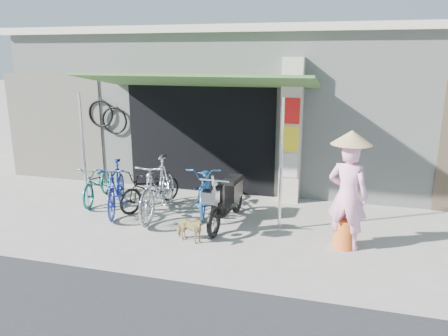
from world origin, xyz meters
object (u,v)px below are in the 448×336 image
(street_dog, at_px, (189,229))
(nun, at_px, (348,192))
(bike_teal, at_px, (97,183))
(bike_black, at_px, (151,188))
(bike_navy, at_px, (206,186))
(bike_silver, at_px, (158,188))
(bike_blue, at_px, (116,188))
(moped, at_px, (227,199))

(street_dog, xyz_separation_m, nun, (2.49, 0.51, 0.70))
(bike_teal, distance_m, bike_black, 1.28)
(bike_navy, xyz_separation_m, nun, (2.72, -1.09, 0.45))
(bike_black, xyz_separation_m, bike_navy, (1.11, 0.19, 0.08))
(bike_black, bearing_deg, bike_teal, -160.23)
(bike_silver, bearing_deg, bike_black, 126.04)
(bike_silver, xyz_separation_m, nun, (3.49, -0.50, 0.37))
(bike_navy, xyz_separation_m, street_dog, (0.22, -1.59, -0.25))
(bike_blue, height_order, bike_navy, bike_blue)
(bike_teal, bearing_deg, bike_black, -15.28)
(bike_black, xyz_separation_m, moped, (1.71, -0.41, 0.05))
(bike_teal, height_order, bike_blue, bike_blue)
(bike_silver, relative_size, bike_navy, 1.02)
(bike_silver, height_order, moped, bike_silver)
(bike_teal, distance_m, bike_silver, 1.69)
(bike_teal, distance_m, bike_navy, 2.39)
(bike_silver, distance_m, moped, 1.38)
(nun, bearing_deg, bike_blue, 9.43)
(bike_blue, bearing_deg, bike_teal, 126.20)
(bike_teal, relative_size, bike_blue, 0.92)
(moped, relative_size, nun, 0.94)
(moped, bearing_deg, bike_silver, -176.34)
(bike_teal, height_order, street_dog, bike_teal)
(bike_silver, bearing_deg, nun, -11.97)
(bike_blue, distance_m, bike_silver, 0.89)
(bike_teal, xyz_separation_m, moped, (2.99, -0.49, 0.06))
(street_dog, bearing_deg, bike_black, 57.42)
(bike_navy, bearing_deg, bike_black, 176.13)
(bike_silver, xyz_separation_m, street_dog, (1.00, -1.01, -0.33))
(bike_blue, height_order, nun, nun)
(bike_teal, xyz_separation_m, bike_silver, (1.61, -0.48, 0.16))
(bike_teal, distance_m, street_dog, 3.01)
(bike_silver, height_order, street_dog, bike_silver)
(bike_black, distance_m, moped, 1.76)
(bike_teal, bearing_deg, nun, -22.47)
(bike_navy, height_order, nun, nun)
(bike_navy, bearing_deg, bike_blue, -173.30)
(nun, bearing_deg, moped, 2.58)
(bike_blue, xyz_separation_m, moped, (2.26, 0.02, -0.04))
(bike_silver, bearing_deg, moped, -4.23)
(bike_blue, bearing_deg, nun, -25.21)
(bike_blue, relative_size, moped, 0.93)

